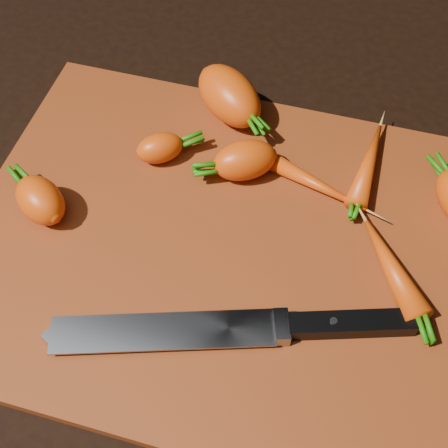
# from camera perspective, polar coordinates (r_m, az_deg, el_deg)

# --- Properties ---
(ground) EXTENTS (2.00, 2.00, 0.01)m
(ground) POSITION_cam_1_polar(r_m,az_deg,el_deg) (0.62, -0.25, -2.57)
(ground) COLOR black
(cutting_board) EXTENTS (0.50, 0.40, 0.01)m
(cutting_board) POSITION_cam_1_polar(r_m,az_deg,el_deg) (0.61, -0.25, -2.02)
(cutting_board) COLOR brown
(cutting_board) RESTS_ON ground
(carrot_0) EXTENTS (0.07, 0.07, 0.04)m
(carrot_0) POSITION_cam_1_polar(r_m,az_deg,el_deg) (0.63, -16.45, 2.10)
(carrot_0) COLOR #E84E0D
(carrot_0) RESTS_ON cutting_board
(carrot_1) EXTENTS (0.11, 0.10, 0.05)m
(carrot_1) POSITION_cam_1_polar(r_m,az_deg,el_deg) (0.70, 0.49, 11.65)
(carrot_1) COLOR #E84E0D
(carrot_1) RESTS_ON cutting_board
(carrot_2) EXTENTS (0.08, 0.07, 0.04)m
(carrot_2) POSITION_cam_1_polar(r_m,az_deg,el_deg) (0.64, 1.91, 5.85)
(carrot_2) COLOR #E84E0D
(carrot_2) RESTS_ON cutting_board
(carrot_3) EXTENTS (0.06, 0.05, 0.03)m
(carrot_3) POSITION_cam_1_polar(r_m,az_deg,el_deg) (0.66, -5.88, 6.93)
(carrot_3) COLOR #E84E0D
(carrot_3) RESTS_ON cutting_board
(carrot_5) EXTENTS (0.03, 0.11, 0.02)m
(carrot_5) POSITION_cam_1_polar(r_m,az_deg,el_deg) (0.67, 13.06, 5.38)
(carrot_5) COLOR #E84E0D
(carrot_5) RESTS_ON cutting_board
(carrot_6) EXTENTS (0.11, 0.05, 0.02)m
(carrot_6) POSITION_cam_1_polar(r_m,az_deg,el_deg) (0.64, 8.61, 3.53)
(carrot_6) COLOR #E84E0D
(carrot_6) RESTS_ON cutting_board
(carrot_7) EXTENTS (0.08, 0.11, 0.03)m
(carrot_7) POSITION_cam_1_polar(r_m,az_deg,el_deg) (0.59, 15.06, -3.86)
(carrot_7) COLOR #E84E0D
(carrot_7) RESTS_ON cutting_board
(knife) EXTENTS (0.31, 0.13, 0.02)m
(knife) POSITION_cam_1_polar(r_m,az_deg,el_deg) (0.55, -3.59, -9.69)
(knife) COLOR gray
(knife) RESTS_ON cutting_board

